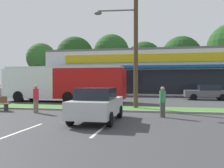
{
  "coord_description": "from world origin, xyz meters",
  "views": [
    {
      "loc": [
        5.35,
        -2.44,
        1.95
      ],
      "look_at": [
        1.3,
        18.1,
        1.67
      ],
      "focal_mm": 39.52,
      "sensor_mm": 36.0,
      "label": 1
    }
  ],
  "objects_px": {
    "car_5": "(53,91)",
    "utility_pole": "(134,35)",
    "car_0": "(97,104)",
    "pedestrian_by_pole": "(163,102)",
    "car_4": "(98,91)",
    "city_bus": "(64,83)",
    "pedestrian_near_bench": "(36,99)",
    "car_2": "(207,92)"
  },
  "relations": [
    {
      "from": "car_5",
      "to": "utility_pole",
      "type": "bearing_deg",
      "value": -44.2
    },
    {
      "from": "car_0",
      "to": "pedestrian_by_pole",
      "type": "relative_size",
      "value": 2.55
    },
    {
      "from": "car_4",
      "to": "car_0",
      "type": "bearing_deg",
      "value": 104.29
    },
    {
      "from": "utility_pole",
      "to": "pedestrian_by_pole",
      "type": "relative_size",
      "value": 5.74
    },
    {
      "from": "pedestrian_by_pole",
      "to": "utility_pole",
      "type": "bearing_deg",
      "value": -10.12
    },
    {
      "from": "car_0",
      "to": "car_5",
      "type": "height_order",
      "value": "car_0"
    },
    {
      "from": "city_bus",
      "to": "car_5",
      "type": "relative_size",
      "value": 2.64
    },
    {
      "from": "car_5",
      "to": "pedestrian_near_bench",
      "type": "xyz_separation_m",
      "value": [
        4.96,
        -13.26,
        0.1
      ]
    },
    {
      "from": "city_bus",
      "to": "pedestrian_near_bench",
      "type": "bearing_deg",
      "value": 100.6
    },
    {
      "from": "pedestrian_by_pole",
      "to": "car_2",
      "type": "bearing_deg",
      "value": -59.05
    },
    {
      "from": "city_bus",
      "to": "car_5",
      "type": "xyz_separation_m",
      "value": [
        -3.57,
        5.42,
        -1.01
      ]
    },
    {
      "from": "city_bus",
      "to": "car_4",
      "type": "xyz_separation_m",
      "value": [
        1.91,
        5.13,
        -0.99
      ]
    },
    {
      "from": "pedestrian_near_bench",
      "to": "pedestrian_by_pole",
      "type": "relative_size",
      "value": 1.04
    },
    {
      "from": "car_0",
      "to": "utility_pole",
      "type": "bearing_deg",
      "value": -12.45
    },
    {
      "from": "car_5",
      "to": "pedestrian_near_bench",
      "type": "height_order",
      "value": "pedestrian_near_bench"
    },
    {
      "from": "utility_pole",
      "to": "pedestrian_near_bench",
      "type": "distance_m",
      "value": 7.6
    },
    {
      "from": "car_2",
      "to": "car_0",
      "type": "bearing_deg",
      "value": 63.25
    },
    {
      "from": "car_0",
      "to": "pedestrian_by_pole",
      "type": "distance_m",
      "value": 3.67
    },
    {
      "from": "car_2",
      "to": "pedestrian_near_bench",
      "type": "bearing_deg",
      "value": 46.81
    },
    {
      "from": "pedestrian_near_bench",
      "to": "city_bus",
      "type": "bearing_deg",
      "value": 161.57
    },
    {
      "from": "utility_pole",
      "to": "car_0",
      "type": "height_order",
      "value": "utility_pole"
    },
    {
      "from": "car_2",
      "to": "car_5",
      "type": "bearing_deg",
      "value": -1.32
    },
    {
      "from": "car_4",
      "to": "pedestrian_by_pole",
      "type": "height_order",
      "value": "pedestrian_by_pole"
    },
    {
      "from": "car_0",
      "to": "pedestrian_near_bench",
      "type": "bearing_deg",
      "value": 62.35
    },
    {
      "from": "city_bus",
      "to": "car_0",
      "type": "relative_size",
      "value": 2.73
    },
    {
      "from": "city_bus",
      "to": "car_4",
      "type": "distance_m",
      "value": 5.56
    },
    {
      "from": "city_bus",
      "to": "car_2",
      "type": "height_order",
      "value": "city_bus"
    },
    {
      "from": "car_0",
      "to": "car_2",
      "type": "distance_m",
      "value": 17.01
    },
    {
      "from": "car_0",
      "to": "city_bus",
      "type": "bearing_deg",
      "value": 29.75
    },
    {
      "from": "city_bus",
      "to": "car_2",
      "type": "bearing_deg",
      "value": -158.92
    },
    {
      "from": "car_4",
      "to": "pedestrian_near_bench",
      "type": "height_order",
      "value": "pedestrian_near_bench"
    },
    {
      "from": "pedestrian_by_pole",
      "to": "car_0",
      "type": "bearing_deg",
      "value": 82.67
    },
    {
      "from": "car_5",
      "to": "pedestrian_near_bench",
      "type": "distance_m",
      "value": 14.16
    },
    {
      "from": "utility_pole",
      "to": "car_0",
      "type": "xyz_separation_m",
      "value": [
        -1.17,
        -5.31,
        -4.21
      ]
    },
    {
      "from": "car_0",
      "to": "pedestrian_by_pole",
      "type": "bearing_deg",
      "value": -57.35
    },
    {
      "from": "car_5",
      "to": "pedestrian_near_bench",
      "type": "relative_size",
      "value": 2.54
    },
    {
      "from": "car_0",
      "to": "car_4",
      "type": "bearing_deg",
      "value": 14.29
    },
    {
      "from": "city_bus",
      "to": "utility_pole",
      "type": "bearing_deg",
      "value": 145.84
    },
    {
      "from": "car_2",
      "to": "car_4",
      "type": "xyz_separation_m",
      "value": [
        -11.55,
        0.1,
        0.01
      ]
    },
    {
      "from": "utility_pole",
      "to": "car_5",
      "type": "relative_size",
      "value": 2.17
    },
    {
      "from": "utility_pole",
      "to": "pedestrian_by_pole",
      "type": "xyz_separation_m",
      "value": [
        1.92,
        -3.34,
        -4.21
      ]
    },
    {
      "from": "car_2",
      "to": "pedestrian_by_pole",
      "type": "relative_size",
      "value": 2.69
    }
  ]
}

